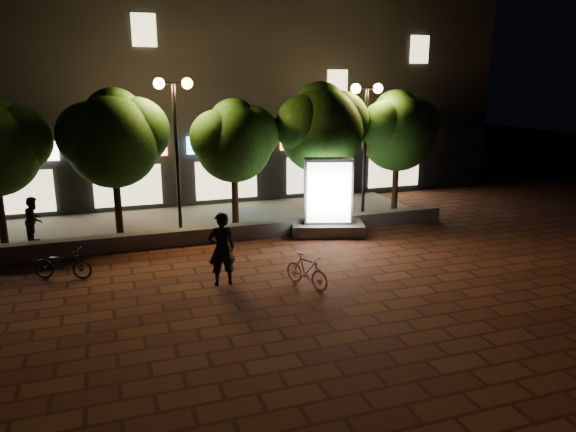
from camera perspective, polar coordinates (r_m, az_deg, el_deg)
name	(u,v)px	position (r m, az deg, el deg)	size (l,w,h in m)	color
ground	(266,281)	(14.36, -2.39, -6.92)	(80.00, 80.00, 0.00)	#532B1A
retaining_wall	(231,232)	(17.95, -6.10, -1.74)	(16.00, 0.45, 0.50)	slate
sidewalk	(216,220)	(20.36, -7.70, -0.45)	(16.00, 5.00, 0.08)	slate
building_block	(184,84)	(26.08, -11.07, 13.69)	(28.00, 8.12, 11.30)	black
tree_left	(114,135)	(18.37, -18.08, 8.18)	(3.60, 3.00, 4.89)	black
tree_mid	(235,138)	(18.90, -5.73, 8.27)	(3.24, 2.70, 4.50)	black
tree_right	(322,125)	(19.89, 3.67, 9.63)	(3.72, 3.10, 5.07)	black
tree_far_right	(398,128)	(21.35, 11.70, 9.16)	(3.48, 2.90, 4.76)	black
street_lamp_left	(175,116)	(18.20, -11.99, 10.36)	(1.26, 0.36, 5.18)	black
street_lamp_right	(366,116)	(20.33, 8.33, 10.54)	(1.26, 0.36, 4.98)	black
ad_kiosk	(328,204)	(18.28, 4.29, 1.26)	(2.70, 1.91, 2.65)	slate
scooter_pink	(307,271)	(13.82, 2.01, -5.84)	(0.41, 1.45, 0.87)	pink
rider	(222,249)	(13.89, -7.08, -3.50)	(0.71, 0.47, 1.95)	black
scooter_parked	(63,264)	(15.59, -22.92, -4.72)	(0.55, 1.59, 0.83)	black
pedestrian	(34,220)	(19.01, -25.48, -0.35)	(0.73, 0.57, 1.51)	black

